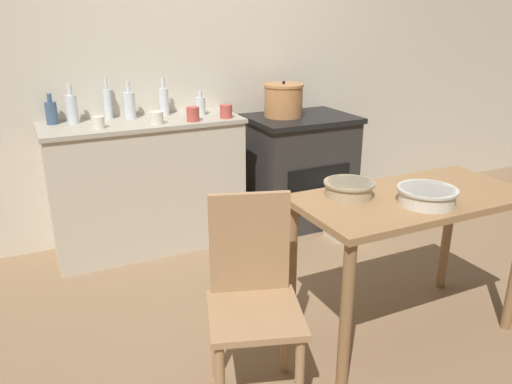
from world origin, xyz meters
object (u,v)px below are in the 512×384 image
at_px(bottle_mid_left, 129,105).
at_px(cup_mid_right, 226,111).
at_px(bottle_center, 200,105).
at_px(bottle_center_right, 108,103).
at_px(cup_right, 157,118).
at_px(stove, 299,170).
at_px(bottle_far_left, 51,112).
at_px(bottle_left, 72,108).
at_px(work_table, 411,219).
at_px(stock_pot, 283,100).
at_px(mixing_bowl_large, 349,188).
at_px(cup_end_right, 193,114).
at_px(chair, 253,295).
at_px(cup_far_right, 99,122).
at_px(bottle_center_left, 164,101).
at_px(flour_sack, 345,214).
at_px(mixing_bowl_small, 427,195).

distance_m(bottle_mid_left, cup_mid_right, 0.68).
distance_m(bottle_center, bottle_center_right, 0.65).
bearing_deg(bottle_center, cup_right, -153.95).
distance_m(stove, cup_right, 1.30).
height_order(bottle_far_left, bottle_left, bottle_left).
height_order(stove, work_table, stove).
xyz_separation_m(bottle_left, cup_mid_right, (1.01, -0.28, -0.05)).
height_order(stock_pot, mixing_bowl_large, stock_pot).
height_order(stove, cup_end_right, cup_end_right).
xyz_separation_m(stock_pot, mixing_bowl_large, (-0.45, -1.51, -0.18)).
distance_m(stove, work_table, 1.64).
distance_m(bottle_center_right, cup_right, 0.43).
relative_size(chair, cup_far_right, 11.96).
bearing_deg(cup_far_right, cup_mid_right, -2.80).
relative_size(bottle_center_left, cup_end_right, 2.70).
height_order(stove, cup_mid_right, cup_mid_right).
height_order(mixing_bowl_large, bottle_mid_left, bottle_mid_left).
xyz_separation_m(cup_mid_right, cup_far_right, (-0.88, 0.04, -0.01)).
bearing_deg(cup_end_right, flour_sack, -17.67).
bearing_deg(flour_sack, cup_end_right, 162.33).
bearing_deg(bottle_far_left, mixing_bowl_large, -53.79).
relative_size(chair, flour_sack, 2.41).
bearing_deg(bottle_far_left, bottle_center_left, -1.17).
xyz_separation_m(stock_pot, cup_mid_right, (-0.54, -0.14, -0.02)).
bearing_deg(chair, bottle_center_right, 114.95).
relative_size(stove, chair, 0.96).
xyz_separation_m(chair, bottle_far_left, (-0.61, 1.87, 0.54)).
relative_size(bottle_left, bottle_mid_left, 1.02).
xyz_separation_m(mixing_bowl_large, bottle_left, (-1.10, 1.65, 0.22)).
relative_size(flour_sack, mixing_bowl_small, 1.36).
height_order(bottle_mid_left, cup_mid_right, bottle_mid_left).
distance_m(flour_sack, bottle_mid_left, 1.80).
bearing_deg(cup_end_right, mixing_bowl_small, -68.91).
bearing_deg(bottle_center_left, bottle_left, -178.23).
xyz_separation_m(bottle_left, bottle_center_left, (0.64, 0.02, 0.00)).
bearing_deg(bottle_center_left, bottle_far_left, 178.83).
height_order(bottle_left, bottle_center, bottle_left).
bearing_deg(stock_pot, stove, -17.33).
bearing_deg(bottle_mid_left, bottle_center_right, 153.51).
height_order(flour_sack, bottle_mid_left, bottle_mid_left).
xyz_separation_m(stove, cup_right, (-1.18, -0.09, 0.55)).
bearing_deg(flour_sack, bottle_center, 150.32).
bearing_deg(stove, cup_end_right, -173.55).
bearing_deg(stock_pot, mixing_bowl_small, -95.56).
distance_m(bottle_center, cup_far_right, 0.77).
bearing_deg(stove, work_table, -99.90).
bearing_deg(work_table, cup_mid_right, 104.93).
relative_size(bottle_mid_left, cup_right, 2.96).
xyz_separation_m(bottle_center, cup_right, (-0.38, -0.18, -0.03)).
distance_m(cup_right, cup_end_right, 0.25).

